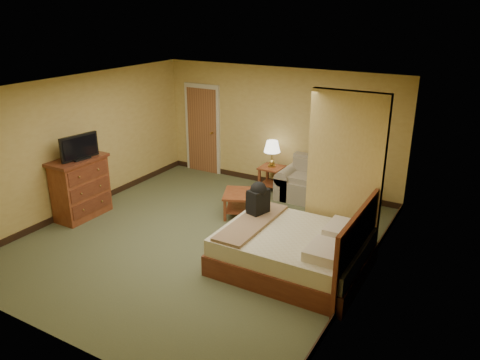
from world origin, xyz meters
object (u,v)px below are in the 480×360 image
Objects in this scene: dresser at (81,187)px; bed at (296,250)px; coffee_table at (243,199)px; loveseat at (320,189)px.

dresser is 4.30m from bed.
bed is (4.29, 0.24, -0.26)m from dresser.
dresser is 0.53× the size of bed.
bed reaches higher than dresser.
coffee_table is at bearing 141.87° from bed.
dresser reaches higher than coffee_table.
coffee_table is at bearing 30.71° from dresser.
dresser is at bearing -149.29° from coffee_table.
loveseat is 1.71m from coffee_table.
dresser reaches higher than loveseat.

